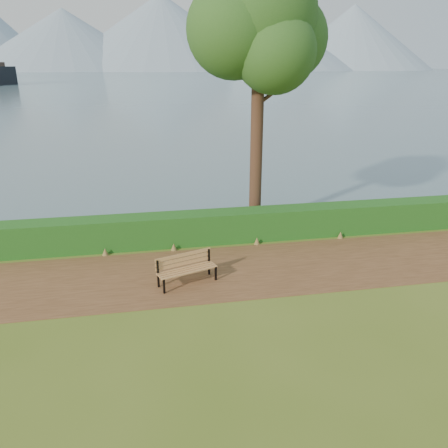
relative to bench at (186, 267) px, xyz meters
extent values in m
plane|color=#4C631C|center=(0.93, 0.16, -0.46)|extent=(140.00, 140.00, 0.00)
cube|color=#50331B|center=(0.93, 0.46, -0.46)|extent=(40.00, 3.40, 0.01)
cube|color=#154714|center=(0.93, 2.76, 0.04)|extent=(32.00, 0.85, 1.00)
cube|color=#445F6E|center=(0.93, 260.16, -0.46)|extent=(700.00, 510.00, 0.00)
cone|color=gray|center=(-59.07, 395.16, 23.54)|extent=(160.00, 160.00, 48.00)
cone|color=gray|center=(20.93, 405.16, 30.54)|extent=(190.00, 190.00, 62.00)
cone|color=gray|center=(110.93, 400.16, 24.54)|extent=(170.00, 170.00, 50.00)
cone|color=gray|center=(200.93, 410.16, 28.54)|extent=(150.00, 150.00, 58.00)
cone|color=gray|center=(-9.07, 430.16, 17.04)|extent=(120.00, 120.00, 35.00)
cone|color=gray|center=(150.93, 425.16, 19.54)|extent=(130.00, 130.00, 40.00)
cube|color=black|center=(-0.62, -0.51, -0.26)|extent=(0.06, 0.07, 0.40)
cube|color=black|center=(-0.75, -0.14, -0.08)|extent=(0.06, 0.07, 0.77)
cube|color=black|center=(-0.68, -0.32, -0.09)|extent=(0.19, 0.45, 0.04)
cube|color=black|center=(0.80, -0.02, -0.26)|extent=(0.06, 0.07, 0.40)
cube|color=black|center=(0.67, 0.35, -0.08)|extent=(0.06, 0.07, 0.77)
cube|color=black|center=(0.74, 0.16, -0.09)|extent=(0.19, 0.45, 0.04)
cube|color=#A3743F|center=(0.08, -0.24, -0.06)|extent=(1.55, 0.60, 0.03)
cube|color=#A3743F|center=(0.05, -0.13, -0.06)|extent=(1.55, 0.60, 0.03)
cube|color=#A3743F|center=(0.01, -0.03, -0.06)|extent=(1.55, 0.60, 0.03)
cube|color=#A3743F|center=(-0.03, 0.08, -0.06)|extent=(1.55, 0.60, 0.03)
cube|color=#A3743F|center=(-0.05, 0.13, 0.05)|extent=(1.53, 0.56, 0.09)
cube|color=#A3743F|center=(-0.05, 0.13, 0.17)|extent=(1.53, 0.56, 0.09)
cube|color=#A3743F|center=(-0.05, 0.13, 0.30)|extent=(1.53, 0.56, 0.09)
cylinder|color=#331D14|center=(2.86, 3.83, 3.31)|extent=(0.42, 0.42, 7.55)
sphere|color=#1F4918|center=(2.86, 3.83, 6.46)|extent=(3.57, 3.57, 3.57)
sphere|color=#1F4918|center=(3.81, 4.13, 5.83)|extent=(2.73, 2.73, 2.73)
sphere|color=#1F4918|center=(2.02, 3.64, 6.04)|extent=(2.94, 2.94, 2.94)
sphere|color=#1F4918|center=(3.16, 3.09, 5.41)|extent=(2.52, 2.52, 2.52)
cylinder|color=#331D14|center=(3.33, 3.83, 4.15)|extent=(1.10, 0.13, 0.82)
cylinder|color=#331D14|center=(2.44, 3.94, 4.67)|extent=(0.85, 0.40, 0.75)
camera|label=1|loc=(-0.91, -10.50, 5.08)|focal=35.00mm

